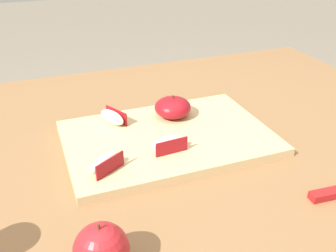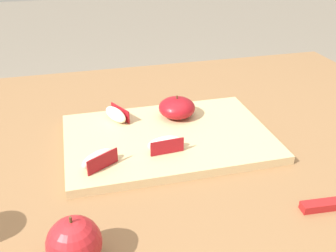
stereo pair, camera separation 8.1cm
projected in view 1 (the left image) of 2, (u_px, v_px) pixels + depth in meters
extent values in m
cube|color=brown|center=(150.00, 153.00, 0.82)|extent=(1.44, 0.99, 0.03)
cube|color=brown|center=(272.00, 143.00, 1.55)|extent=(0.06, 0.06, 0.70)
cube|color=tan|center=(168.00, 138.00, 0.83)|extent=(0.44, 0.29, 0.02)
ellipsoid|color=maroon|center=(173.00, 107.00, 0.88)|extent=(0.08, 0.08, 0.05)
cylinder|color=#4C3319|center=(173.00, 97.00, 0.87)|extent=(0.00, 0.00, 0.01)
ellipsoid|color=#F4EACC|center=(169.00, 144.00, 0.76)|extent=(0.07, 0.03, 0.03)
cube|color=maroon|center=(172.00, 147.00, 0.75)|extent=(0.07, 0.01, 0.03)
ellipsoid|color=#F4EACC|center=(105.00, 163.00, 0.70)|extent=(0.07, 0.06, 0.03)
cube|color=maroon|center=(110.00, 165.00, 0.69)|extent=(0.06, 0.04, 0.03)
ellipsoid|color=#F4EACC|center=(112.00, 117.00, 0.86)|extent=(0.05, 0.07, 0.03)
cube|color=maroon|center=(116.00, 115.00, 0.86)|extent=(0.03, 0.06, 0.03)
cube|color=maroon|center=(329.00, 194.00, 0.66)|extent=(0.07, 0.03, 0.01)
sphere|color=#B21E23|center=(101.00, 250.00, 0.51)|extent=(0.08, 0.08, 0.08)
cylinder|color=#4C3319|center=(99.00, 228.00, 0.49)|extent=(0.00, 0.00, 0.01)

